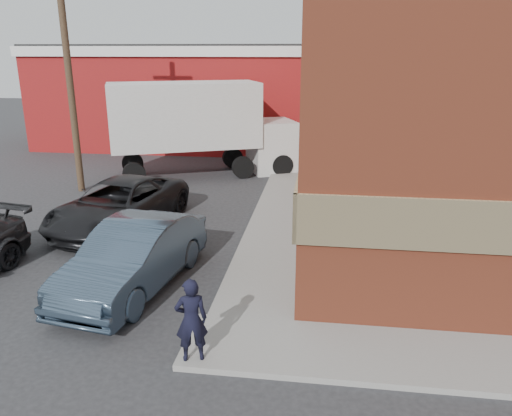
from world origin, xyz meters
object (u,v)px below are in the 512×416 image
at_px(warehouse, 189,95).
at_px(utility_pole, 68,66).
at_px(man, 191,320).
at_px(suv_a, 119,204).
at_px(box_truck, 203,123).
at_px(sedan, 134,256).

height_order(warehouse, utility_pole, utility_pole).
xyz_separation_m(man, suv_a, (-4.10, 6.71, -0.15)).
distance_m(utility_pole, box_truck, 5.86).
distance_m(warehouse, utility_pole, 11.27).
bearing_deg(man, suv_a, -76.81).
relative_size(man, sedan, 0.33).
bearing_deg(utility_pole, sedan, -56.24).
relative_size(utility_pole, sedan, 1.89).
height_order(man, box_truck, box_truck).
height_order(warehouse, box_truck, warehouse).
bearing_deg(box_truck, man, -100.16).
relative_size(utility_pole, suv_a, 1.68).
bearing_deg(sedan, box_truck, 104.18).
height_order(suv_a, box_truck, box_truck).
bearing_deg(suv_a, box_truck, 93.47).
bearing_deg(box_truck, sedan, -107.64).
relative_size(utility_pole, box_truck, 1.07).
relative_size(sedan, box_truck, 0.56).
bearing_deg(man, box_truck, -95.66).
bearing_deg(suv_a, warehouse, 108.23).
bearing_deg(warehouse, sedan, -78.84).
bearing_deg(utility_pole, box_truck, 37.58).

